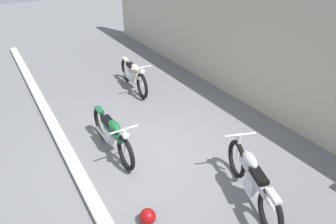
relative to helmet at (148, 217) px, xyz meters
The scene contains 7 objects.
ground_plane 1.78m from the helmet, 154.32° to the left, with size 40.00×40.00×0.00m, color slate.
building_wall 4.92m from the helmet, 109.90° to the left, with size 18.00×0.30×3.14m, color #B2A893.
curb_strip 1.72m from the helmet, 158.55° to the right, with size 18.00×0.24×0.12m, color #B7B2A8.
helmet is the anchor object (origin of this frame).
motorcycle_green 2.15m from the helmet, behind, with size 2.07×0.58×0.93m.
motorcycle_cream 5.19m from the helmet, 156.95° to the left, with size 2.11×0.59×0.95m.
motorcycle_silver 1.89m from the helmet, 76.58° to the left, with size 2.00×0.91×0.94m.
Camera 1 is at (4.83, -2.32, 4.10)m, focal length 33.50 mm.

